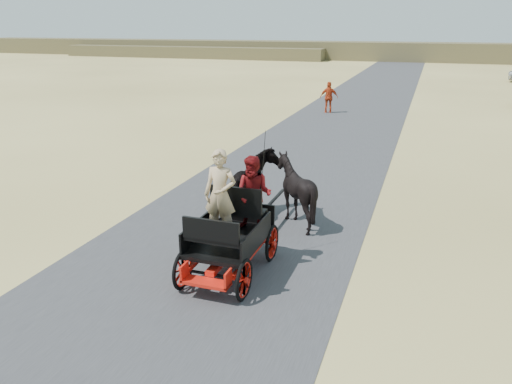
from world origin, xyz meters
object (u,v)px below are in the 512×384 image
(carriage, at_px, (230,256))
(horse_right, at_px, (295,191))
(horse_left, at_px, (254,186))
(pedestrian, at_px, (329,97))

(carriage, height_order, horse_right, horse_right)
(horse_left, bearing_deg, horse_right, -180.00)
(carriage, relative_size, horse_right, 1.41)
(horse_left, xyz_separation_m, pedestrian, (-1.35, 16.53, 0.02))
(pedestrian, bearing_deg, horse_right, 87.10)
(horse_right, bearing_deg, pedestrian, -81.58)
(horse_right, height_order, pedestrian, pedestrian)
(carriage, bearing_deg, horse_left, 100.39)
(carriage, distance_m, pedestrian, 19.63)
(carriage, relative_size, horse_left, 1.20)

